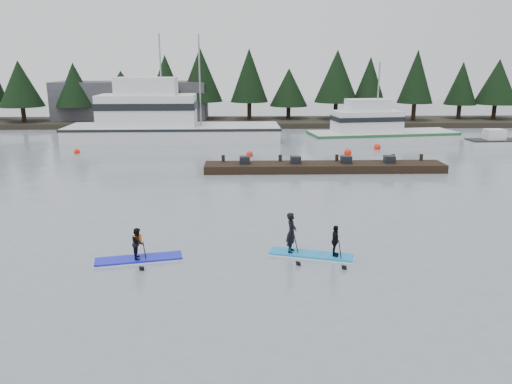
{
  "coord_description": "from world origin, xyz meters",
  "views": [
    {
      "loc": [
        -0.67,
        -17.79,
        7.35
      ],
      "look_at": [
        0.0,
        6.0,
        1.1
      ],
      "focal_mm": 35.0,
      "sensor_mm": 36.0,
      "label": 1
    }
  ],
  "objects_px": {
    "fishing_boat_medium": "(378,137)",
    "paddleboard_duo": "(310,242)",
    "fishing_boat_large": "(167,132)",
    "floating_dock": "(324,167)",
    "paddleboard_solo": "(138,251)"
  },
  "relations": [
    {
      "from": "fishing_boat_large",
      "to": "paddleboard_duo",
      "type": "xyz_separation_m",
      "value": [
        9.73,
        -29.57,
        -0.27
      ]
    },
    {
      "from": "floating_dock",
      "to": "fishing_boat_medium",
      "type": "bearing_deg",
      "value": 60.07
    },
    {
      "from": "fishing_boat_medium",
      "to": "paddleboard_duo",
      "type": "distance_m",
      "value": 29.36
    },
    {
      "from": "fishing_boat_large",
      "to": "paddleboard_duo",
      "type": "bearing_deg",
      "value": -72.54
    },
    {
      "from": "fishing_boat_medium",
      "to": "paddleboard_solo",
      "type": "distance_m",
      "value": 32.44
    },
    {
      "from": "fishing_boat_large",
      "to": "floating_dock",
      "type": "relative_size",
      "value": 1.21
    },
    {
      "from": "floating_dock",
      "to": "paddleboard_duo",
      "type": "relative_size",
      "value": 4.94
    },
    {
      "from": "floating_dock",
      "to": "paddleboard_duo",
      "type": "distance_m",
      "value": 15.81
    },
    {
      "from": "fishing_boat_large",
      "to": "paddleboard_solo",
      "type": "relative_size",
      "value": 5.99
    },
    {
      "from": "floating_dock",
      "to": "paddleboard_solo",
      "type": "height_order",
      "value": "paddleboard_solo"
    },
    {
      "from": "fishing_boat_large",
      "to": "paddleboard_duo",
      "type": "relative_size",
      "value": 6.0
    },
    {
      "from": "fishing_boat_large",
      "to": "fishing_boat_medium",
      "type": "xyz_separation_m",
      "value": [
        19.76,
        -1.97,
        -0.28
      ]
    },
    {
      "from": "fishing_boat_medium",
      "to": "paddleboard_solo",
      "type": "height_order",
      "value": "fishing_boat_medium"
    },
    {
      "from": "fishing_boat_large",
      "to": "paddleboard_duo",
      "type": "height_order",
      "value": "fishing_boat_large"
    },
    {
      "from": "fishing_boat_medium",
      "to": "paddleboard_duo",
      "type": "height_order",
      "value": "fishing_boat_medium"
    }
  ]
}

